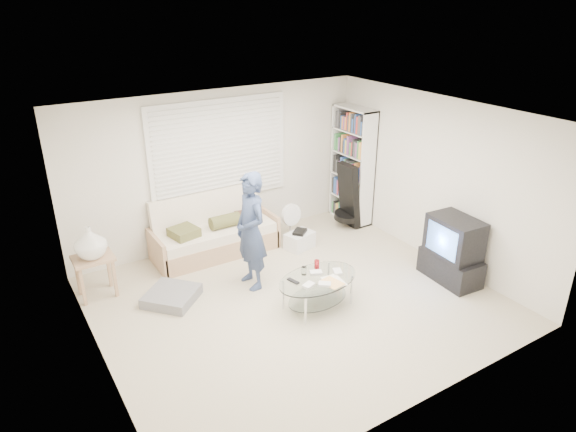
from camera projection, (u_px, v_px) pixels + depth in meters
ground at (296, 301)px, 6.94m from camera, size 5.00×5.00×0.00m
room_shell at (276, 177)px, 6.66m from camera, size 5.02×4.52×2.51m
window_blinds at (220, 151)px, 8.02m from camera, size 2.32×0.08×1.62m
futon_sofa at (214, 235)px, 8.10m from camera, size 1.95×0.79×0.95m
grey_floor_pillow at (172, 296)px, 6.91m from camera, size 0.89×0.89×0.14m
side_table at (91, 245)px, 6.75m from camera, size 0.52×0.42×1.03m
bookshelf at (352, 166)px, 9.03m from camera, size 0.32×0.86×2.05m
guitar_case at (348, 200)px, 8.92m from camera, size 0.41×0.42×1.15m
floor_fan at (290, 218)px, 8.57m from camera, size 0.38×0.25×0.62m
storage_bin at (300, 240)px, 8.31m from camera, size 0.51×0.41×0.31m
tv_unit at (453, 250)px, 7.27m from camera, size 0.54×0.91×0.96m
coffee_table at (318, 283)px, 6.68m from camera, size 1.22×0.84×0.55m
standing_person at (251, 231)px, 6.99m from camera, size 0.41×0.61×1.67m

